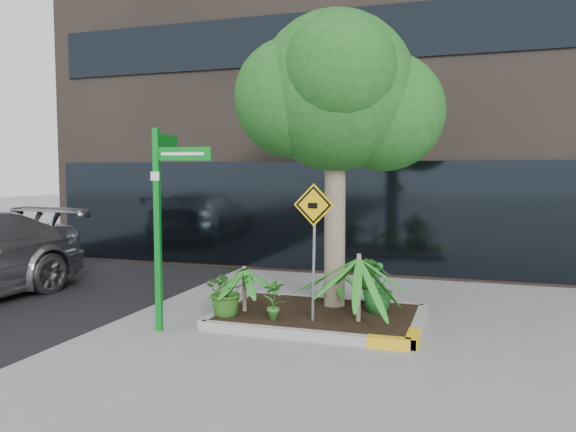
% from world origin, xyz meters
% --- Properties ---
extents(ground, '(80.00, 80.00, 0.00)m').
position_xyz_m(ground, '(0.00, 0.00, 0.00)').
color(ground, gray).
rests_on(ground, ground).
extents(planter, '(3.35, 2.36, 0.15)m').
position_xyz_m(planter, '(0.23, 0.27, 0.10)').
color(planter, '#9E9E99').
rests_on(planter, ground).
extents(tree, '(3.47, 3.08, 5.20)m').
position_xyz_m(tree, '(0.33, 0.86, 3.80)').
color(tree, gray).
rests_on(tree, ground).
extents(palm_front, '(1.18, 1.18, 1.31)m').
position_xyz_m(palm_front, '(0.93, -0.05, 1.13)').
color(palm_front, gray).
rests_on(palm_front, ground).
extents(palm_left, '(0.84, 0.84, 0.94)m').
position_xyz_m(palm_left, '(-0.99, -0.02, 0.85)').
color(palm_left, gray).
rests_on(palm_left, ground).
extents(palm_back, '(0.70, 0.70, 0.77)m').
position_xyz_m(palm_back, '(0.28, 1.04, 0.73)').
color(palm_back, gray).
rests_on(palm_back, ground).
extents(shrub_a, '(1.04, 1.04, 0.82)m').
position_xyz_m(shrub_a, '(-1.15, -0.36, 0.56)').
color(shrub_a, '#2B601B').
rests_on(shrub_a, planter).
extents(shrub_b, '(0.65, 0.65, 0.88)m').
position_xyz_m(shrub_b, '(1.12, 0.59, 0.59)').
color(shrub_b, '#1C5D21').
rests_on(shrub_b, planter).
extents(shrub_c, '(0.48, 0.48, 0.65)m').
position_xyz_m(shrub_c, '(-0.35, -0.37, 0.48)').
color(shrub_c, '#307524').
rests_on(shrub_c, planter).
extents(shrub_d, '(0.62, 0.62, 0.82)m').
position_xyz_m(shrub_d, '(0.95, 1.13, 0.56)').
color(shrub_d, '#29651D').
rests_on(shrub_d, planter).
extents(street_sign_post, '(0.99, 0.91, 3.11)m').
position_xyz_m(street_sign_post, '(-1.95, -0.96, 1.93)').
color(street_sign_post, '#0B801F').
rests_on(street_sign_post, ground).
extents(cattle_sign, '(0.65, 0.14, 2.13)m').
position_xyz_m(cattle_sign, '(0.25, -0.23, 1.59)').
color(cattle_sign, slate).
rests_on(cattle_sign, ground).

